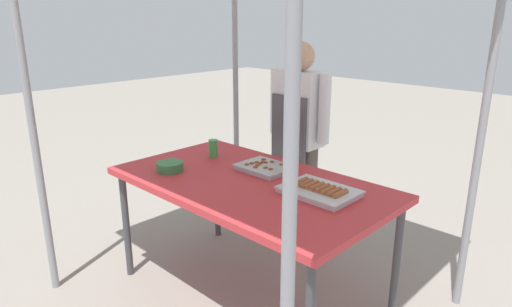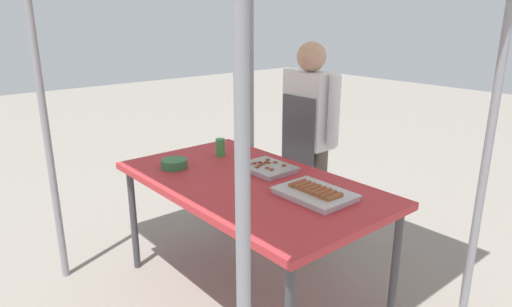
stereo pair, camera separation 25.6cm
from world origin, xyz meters
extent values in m
plane|color=gray|center=(0.00, 0.00, 0.00)|extent=(18.00, 18.00, 0.00)
cube|color=#C63338|center=(0.00, 0.00, 0.73)|extent=(1.60, 0.90, 0.04)
cylinder|color=#3F3F44|center=(-0.74, -0.39, 0.35)|extent=(0.04, 0.04, 0.71)
cylinder|color=#3F3F44|center=(-0.74, 0.39, 0.35)|extent=(0.04, 0.04, 0.71)
cylinder|color=#3F3F44|center=(0.74, 0.39, 0.35)|extent=(0.04, 0.04, 0.71)
cylinder|color=gray|center=(-0.95, -0.80, 1.08)|extent=(0.04, 0.04, 2.16)
cylinder|color=gray|center=(0.95, -0.80, 1.08)|extent=(0.04, 0.04, 2.16)
cylinder|color=gray|center=(-0.95, 0.80, 1.08)|extent=(0.04, 0.04, 2.16)
cylinder|color=gray|center=(0.95, 0.80, 1.08)|extent=(0.04, 0.04, 2.16)
cube|color=silver|center=(0.41, 0.10, 0.76)|extent=(0.37, 0.27, 0.02)
cube|color=silver|center=(0.41, 0.10, 0.78)|extent=(0.39, 0.28, 0.01)
cylinder|color=#9E512D|center=(0.28, 0.10, 0.79)|extent=(0.03, 0.11, 0.03)
cylinder|color=#9E512D|center=(0.32, 0.10, 0.79)|extent=(0.03, 0.11, 0.03)
cylinder|color=#9E512D|center=(0.36, 0.10, 0.79)|extent=(0.03, 0.11, 0.03)
cylinder|color=#9E512D|center=(0.39, 0.10, 0.79)|extent=(0.03, 0.11, 0.03)
cylinder|color=#9E512D|center=(0.43, 0.10, 0.79)|extent=(0.03, 0.11, 0.03)
cylinder|color=#9E512D|center=(0.46, 0.10, 0.79)|extent=(0.03, 0.11, 0.03)
cylinder|color=#9E512D|center=(0.50, 0.10, 0.79)|extent=(0.03, 0.11, 0.03)
cylinder|color=#9E512D|center=(0.54, 0.10, 0.79)|extent=(0.03, 0.11, 0.03)
cube|color=#ADADB2|center=(-0.06, 0.19, 0.76)|extent=(0.30, 0.24, 0.02)
cube|color=#ADADB2|center=(-0.06, 0.19, 0.78)|extent=(0.31, 0.25, 0.01)
cylinder|color=tan|center=(-0.06, 0.12, 0.78)|extent=(0.27, 0.01, 0.01)
cube|color=brown|center=(-0.14, 0.12, 0.78)|extent=(0.02, 0.02, 0.02)
cube|color=brown|center=(-0.07, 0.12, 0.78)|extent=(0.02, 0.02, 0.02)
cylinder|color=tan|center=(-0.06, 0.15, 0.78)|extent=(0.27, 0.01, 0.01)
cube|color=brown|center=(-0.09, 0.15, 0.78)|extent=(0.02, 0.02, 0.02)
cube|color=brown|center=(-0.14, 0.15, 0.78)|extent=(0.02, 0.02, 0.02)
cube|color=brown|center=(0.02, 0.15, 0.78)|extent=(0.02, 0.02, 0.02)
cube|color=brown|center=(-0.02, 0.15, 0.78)|extent=(0.02, 0.02, 0.02)
cylinder|color=tan|center=(-0.06, 0.19, 0.78)|extent=(0.27, 0.01, 0.01)
cube|color=brown|center=(-0.13, 0.19, 0.78)|extent=(0.02, 0.02, 0.02)
cube|color=brown|center=(-0.10, 0.19, 0.78)|extent=(0.02, 0.02, 0.02)
cylinder|color=tan|center=(-0.06, 0.23, 0.78)|extent=(0.27, 0.01, 0.01)
cube|color=brown|center=(-0.08, 0.23, 0.78)|extent=(0.02, 0.02, 0.02)
cube|color=brown|center=(-0.11, 0.23, 0.78)|extent=(0.02, 0.02, 0.02)
cylinder|color=tan|center=(-0.06, 0.26, 0.78)|extent=(0.27, 0.01, 0.01)
cube|color=brown|center=(-0.07, 0.26, 0.78)|extent=(0.02, 0.02, 0.02)
cube|color=brown|center=(-0.14, 0.26, 0.78)|extent=(0.02, 0.02, 0.02)
cube|color=brown|center=(0.01, 0.26, 0.78)|extent=(0.02, 0.02, 0.02)
cylinder|color=#33723F|center=(-0.47, -0.21, 0.78)|extent=(0.16, 0.16, 0.05)
cylinder|color=#3F994C|center=(-0.49, 0.15, 0.81)|extent=(0.06, 0.06, 0.12)
cylinder|color=#595147|center=(-0.38, 0.77, 0.37)|extent=(0.12, 0.12, 0.75)
cylinder|color=#595147|center=(-0.16, 0.77, 0.37)|extent=(0.12, 0.12, 0.75)
cube|color=white|center=(-0.27, 0.77, 1.02)|extent=(0.34, 0.20, 0.53)
cube|color=#4C4C51|center=(-0.27, 0.66, 0.88)|extent=(0.30, 0.02, 0.48)
cylinder|color=white|center=(-0.49, 0.77, 1.04)|extent=(0.08, 0.08, 0.48)
cylinder|color=white|center=(-0.05, 0.77, 1.04)|extent=(0.08, 0.08, 0.48)
sphere|color=tan|center=(-0.27, 0.77, 1.38)|extent=(0.20, 0.20, 0.20)
camera|label=1|loc=(1.70, -1.72, 1.65)|focal=31.71mm
camera|label=2|loc=(1.88, -1.53, 1.65)|focal=31.71mm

